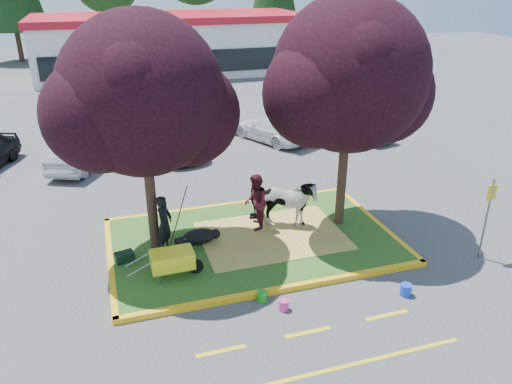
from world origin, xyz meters
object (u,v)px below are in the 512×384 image
object	(u,v)px
calf	(199,236)
bucket_blue	(406,290)
bucket_green	(262,297)
cow	(286,204)
handler	(165,224)
bucket_pink	(284,305)
sign_post	(488,211)
car_silver	(81,152)
wheelbarrow	(173,260)

from	to	relation	value
calf	bucket_blue	bearing A→B (deg)	-35.68
bucket_blue	bucket_green	bearing A→B (deg)	166.67
cow	handler	xyz separation A→B (m)	(-3.68, -0.27, 0.04)
calf	bucket_pink	distance (m)	3.75
bucket_pink	bucket_blue	size ratio (longest dim) A/B	0.87
calf	bucket_blue	world-z (taller)	calf
handler	sign_post	size ratio (longest dim) A/B	0.69
bucket_pink	bucket_blue	world-z (taller)	bucket_blue
sign_post	bucket_blue	distance (m)	3.37
cow	bucket_pink	distance (m)	4.00
bucket_blue	car_silver	xyz separation A→B (m)	(-7.67, 11.74, 0.49)
cow	calf	bearing A→B (deg)	116.39
calf	car_silver	xyz separation A→B (m)	(-3.26, 7.87, 0.28)
bucket_pink	calf	bearing A→B (deg)	110.48
bucket_pink	cow	bearing A→B (deg)	68.98
sign_post	bucket_green	bearing A→B (deg)	172.24
cow	bucket_green	world-z (taller)	cow
bucket_green	handler	bearing A→B (deg)	122.90
bucket_green	bucket_pink	xyz separation A→B (m)	(0.39, -0.46, -0.00)
bucket_green	car_silver	distance (m)	11.69
sign_post	bucket_pink	world-z (taller)	sign_post
calf	sign_post	bearing A→B (deg)	-16.17
bucket_green	bucket_blue	bearing A→B (deg)	-13.33
cow	bucket_pink	bearing A→B (deg)	-177.79
handler	wheelbarrow	bearing A→B (deg)	-149.60
calf	bucket_pink	world-z (taller)	calf
cow	car_silver	world-z (taller)	cow
bucket_pink	bucket_blue	xyz separation A→B (m)	(3.10, -0.36, 0.02)
calf	car_silver	bearing A→B (deg)	118.04
calf	wheelbarrow	size ratio (longest dim) A/B	0.50
cow	wheelbarrow	size ratio (longest dim) A/B	0.96
cow	bucket_pink	world-z (taller)	cow
handler	cow	bearing A→B (deg)	-54.87
cow	car_silver	xyz separation A→B (m)	(-5.97, 7.72, -0.30)
wheelbarrow	bucket_blue	size ratio (longest dim) A/B	6.43
wheelbarrow	bucket_pink	distance (m)	3.06
sign_post	car_silver	world-z (taller)	sign_post
calf	cow	bearing A→B (deg)	8.72
handler	wheelbarrow	xyz separation A→B (m)	(-0.01, -1.43, -0.32)
sign_post	bucket_green	size ratio (longest dim) A/B	8.73
calf	wheelbarrow	distance (m)	1.85
bucket_green	calf	bearing A→B (deg)	106.85
cow	wheelbarrow	distance (m)	4.08
handler	sign_post	bearing A→B (deg)	-77.69
bucket_green	bucket_pink	distance (m)	0.60
bucket_blue	handler	bearing A→B (deg)	145.13
bucket_pink	bucket_blue	distance (m)	3.12
cow	car_silver	size ratio (longest dim) A/B	0.48
bucket_green	car_silver	size ratio (longest dim) A/B	0.07
sign_post	car_silver	xyz separation A→B (m)	(-10.63, 10.81, -0.83)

